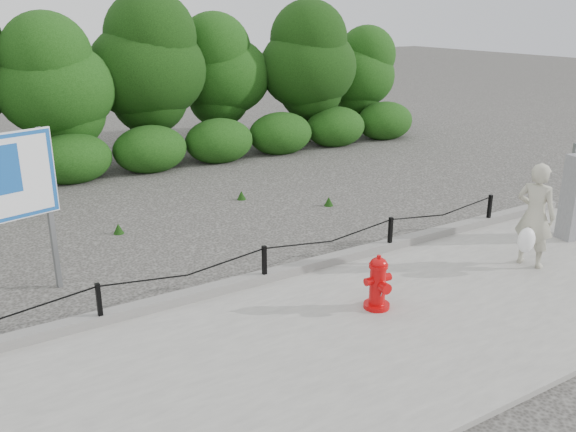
# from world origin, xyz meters

# --- Properties ---
(ground) EXTENTS (90.00, 90.00, 0.00)m
(ground) POSITION_xyz_m (0.00, 0.00, 0.00)
(ground) COLOR #2D2B28
(ground) RESTS_ON ground
(sidewalk) EXTENTS (14.00, 4.00, 0.08)m
(sidewalk) POSITION_xyz_m (0.00, -2.00, 0.04)
(sidewalk) COLOR gray
(sidewalk) RESTS_ON ground
(curb) EXTENTS (14.00, 0.22, 0.14)m
(curb) POSITION_xyz_m (0.00, 0.05, 0.15)
(curb) COLOR slate
(curb) RESTS_ON sidewalk
(chain_barrier) EXTENTS (10.06, 0.06, 0.60)m
(chain_barrier) POSITION_xyz_m (0.00, 0.00, 0.46)
(chain_barrier) COLOR black
(chain_barrier) RESTS_ON sidewalk
(treeline) EXTENTS (19.97, 3.59, 4.48)m
(treeline) POSITION_xyz_m (0.30, 8.97, 2.43)
(treeline) COLOR black
(treeline) RESTS_ON ground
(fire_hydrant) EXTENTS (0.42, 0.43, 0.79)m
(fire_hydrant) POSITION_xyz_m (0.93, -1.56, 0.46)
(fire_hydrant) COLOR #B90608
(fire_hydrant) RESTS_ON sidewalk
(pedestrian) EXTENTS (0.79, 0.71, 1.71)m
(pedestrian) POSITION_xyz_m (4.00, -1.70, 0.92)
(pedestrian) COLOR #A8A490
(pedestrian) RESTS_ON sidewalk
(advertising_sign) EXTENTS (1.51, 0.48, 2.48)m
(advertising_sign) POSITION_xyz_m (-3.31, 1.46, 1.75)
(advertising_sign) COLOR slate
(advertising_sign) RESTS_ON ground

